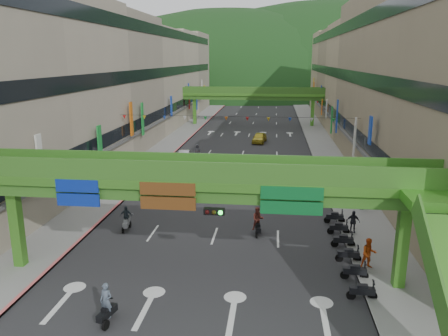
{
  "coord_description": "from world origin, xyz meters",
  "views": [
    {
      "loc": [
        3.98,
        -16.65,
        12.31
      ],
      "look_at": [
        0.0,
        18.0,
        3.5
      ],
      "focal_mm": 35.0,
      "sensor_mm": 36.0,
      "label": 1
    }
  ],
  "objects_px": {
    "car_yellow": "(259,138)",
    "pedestrian_red": "(369,256)",
    "overpass_near": "(214,195)",
    "scooter_rider_near": "(106,305)",
    "scooter_rider_mid": "(258,221)",
    "car_silver": "(184,156)"
  },
  "relations": [
    {
      "from": "car_silver",
      "to": "car_yellow",
      "type": "distance_m",
      "value": 15.51
    },
    {
      "from": "overpass_near",
      "to": "car_silver",
      "type": "xyz_separation_m",
      "value": [
        -7.86,
        29.62,
        -4.59
      ]
    },
    {
      "from": "overpass_near",
      "to": "car_yellow",
      "type": "bearing_deg",
      "value": 88.67
    },
    {
      "from": "car_yellow",
      "to": "pedestrian_red",
      "type": "bearing_deg",
      "value": -71.34
    },
    {
      "from": "scooter_rider_near",
      "to": "scooter_rider_mid",
      "type": "distance_m",
      "value": 13.37
    },
    {
      "from": "scooter_rider_mid",
      "to": "pedestrian_red",
      "type": "height_order",
      "value": "scooter_rider_mid"
    },
    {
      "from": "scooter_rider_mid",
      "to": "scooter_rider_near",
      "type": "bearing_deg",
      "value": -120.09
    },
    {
      "from": "scooter_rider_near",
      "to": "scooter_rider_mid",
      "type": "relative_size",
      "value": 1.0
    },
    {
      "from": "scooter_rider_near",
      "to": "scooter_rider_mid",
      "type": "height_order",
      "value": "scooter_rider_mid"
    },
    {
      "from": "overpass_near",
      "to": "scooter_rider_mid",
      "type": "distance_m",
      "value": 8.56
    },
    {
      "from": "overpass_near",
      "to": "car_silver",
      "type": "distance_m",
      "value": 30.99
    },
    {
      "from": "scooter_rider_near",
      "to": "car_yellow",
      "type": "distance_m",
      "value": 47.07
    },
    {
      "from": "car_silver",
      "to": "scooter_rider_near",
      "type": "bearing_deg",
      "value": -89.08
    },
    {
      "from": "car_silver",
      "to": "overpass_near",
      "type": "bearing_deg",
      "value": -79.72
    },
    {
      "from": "car_yellow",
      "to": "pedestrian_red",
      "type": "height_order",
      "value": "pedestrian_red"
    },
    {
      "from": "scooter_rider_mid",
      "to": "car_silver",
      "type": "bearing_deg",
      "value": 113.99
    },
    {
      "from": "car_yellow",
      "to": "scooter_rider_near",
      "type": "bearing_deg",
      "value": -89.35
    },
    {
      "from": "scooter_rider_near",
      "to": "car_silver",
      "type": "xyz_separation_m",
      "value": [
        -3.28,
        34.0,
        -0.35
      ]
    },
    {
      "from": "overpass_near",
      "to": "scooter_rider_mid",
      "type": "xyz_separation_m",
      "value": [
        2.12,
        7.19,
        -4.13
      ]
    },
    {
      "from": "car_silver",
      "to": "car_yellow",
      "type": "xyz_separation_m",
      "value": [
        8.84,
        12.74,
        0.13
      ]
    },
    {
      "from": "car_silver",
      "to": "car_yellow",
      "type": "relative_size",
      "value": 0.85
    },
    {
      "from": "overpass_near",
      "to": "scooter_rider_near",
      "type": "height_order",
      "value": "overpass_near"
    }
  ]
}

